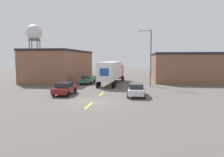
{
  "coord_description": "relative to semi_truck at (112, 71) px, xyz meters",
  "views": [
    {
      "loc": [
        4.92,
        -21.94,
        4.56
      ],
      "look_at": [
        0.9,
        8.81,
        1.67
      ],
      "focal_mm": 35.0,
      "sensor_mm": 36.0,
      "label": 1
    }
  ],
  "objects": [
    {
      "name": "ground_plane",
      "position": [
        0.1,
        -16.49,
        -2.34
      ],
      "size": [
        160.0,
        160.0,
        0.0
      ],
      "primitive_type": "plane",
      "color": "#56514C"
    },
    {
      "name": "road_centerline",
      "position": [
        0.1,
        -11.08,
        -2.33
      ],
      "size": [
        0.2,
        17.19,
        0.01
      ],
      "color": "yellow",
      "rests_on": "ground_plane"
    },
    {
      "name": "warehouse_left",
      "position": [
        -11.9,
        6.85,
        0.78
      ],
      "size": [
        9.01,
        20.75,
        6.22
      ],
      "color": "brown",
      "rests_on": "ground_plane"
    },
    {
      "name": "warehouse_right",
      "position": [
        13.47,
        11.91,
        0.48
      ],
      "size": [
        11.75,
        23.2,
        5.61
      ],
      "color": "brown",
      "rests_on": "ground_plane"
    },
    {
      "name": "semi_truck",
      "position": [
        0.0,
        0.0,
        0.0
      ],
      "size": [
        3.33,
        13.83,
        3.93
      ],
      "rotation": [
        0.0,
        0.0,
        -0.05
      ],
      "color": "#B21919",
      "rests_on": "ground_plane"
    },
    {
      "name": "parked_car_left_near",
      "position": [
        -4.37,
        -12.39,
        -1.53
      ],
      "size": [
        2.07,
        4.47,
        1.55
      ],
      "color": "maroon",
      "rests_on": "ground_plane"
    },
    {
      "name": "parked_car_left_far",
      "position": [
        -4.37,
        -0.71,
        -1.53
      ],
      "size": [
        2.07,
        4.47,
        1.55
      ],
      "color": "#2D5B38",
      "rests_on": "ground_plane"
    },
    {
      "name": "parked_car_right_near",
      "position": [
        4.57,
        -12.38,
        -1.53
      ],
      "size": [
        2.07,
        4.47,
        1.55
      ],
      "color": "silver",
      "rests_on": "ground_plane"
    },
    {
      "name": "water_tower",
      "position": [
        -27.28,
        25.34,
        9.75
      ],
      "size": [
        4.9,
        4.9,
        14.8
      ],
      "color": "#47474C",
      "rests_on": "ground_plane"
    },
    {
      "name": "street_lamp",
      "position": [
        6.41,
        -2.55,
        2.86
      ],
      "size": [
        2.35,
        0.32,
        9.11
      ],
      "color": "slate",
      "rests_on": "ground_plane"
    }
  ]
}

